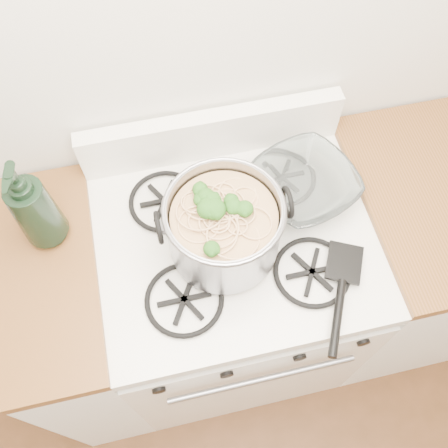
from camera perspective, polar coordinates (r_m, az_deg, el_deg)
gas_range at (r=1.79m, az=1.04°, el=-8.35°), size 0.76×0.66×0.92m
counter_left at (r=1.79m, az=-15.18°, el=-11.06°), size 0.25×0.65×0.92m
stock_pot at (r=1.25m, az=-0.00°, el=-0.43°), size 0.33×0.30×0.20m
spatula at (r=1.33m, az=13.65°, el=-4.19°), size 0.40×0.41×0.02m
glass_bowl at (r=1.42m, az=9.04°, el=4.10°), size 0.14×0.14×0.03m
bottle at (r=1.31m, az=-21.15°, el=2.05°), size 0.13×0.14×0.30m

